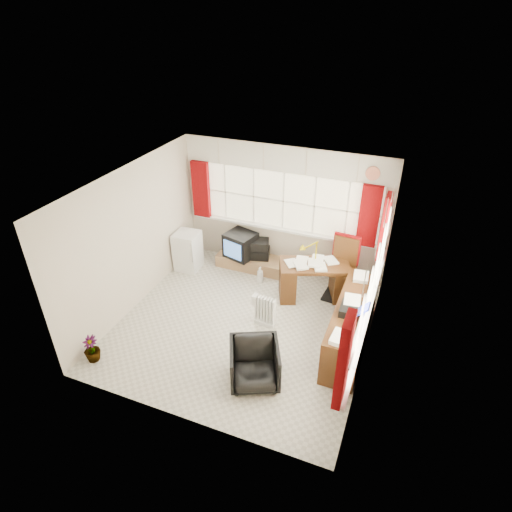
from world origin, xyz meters
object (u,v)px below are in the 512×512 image
at_px(credenza, 351,325).
at_px(tv_bench, 252,262).
at_px(desk, 314,279).
at_px(mini_fridge, 188,251).
at_px(task_chair, 343,265).
at_px(office_chair, 254,364).
at_px(radiator, 265,313).
at_px(crt_tv, 241,245).
at_px(desk_lamp, 316,247).

xyz_separation_m(credenza, tv_bench, (-2.28, 1.52, -0.26)).
distance_m(desk, mini_fridge, 2.60).
bearing_deg(task_chair, tv_bench, 173.22).
relative_size(office_chair, radiator, 1.30).
relative_size(credenza, crt_tv, 3.00).
relative_size(tv_bench, crt_tv, 2.10).
height_order(credenza, crt_tv, credenza).
bearing_deg(desk, desk_lamp, 102.74).
bearing_deg(crt_tv, mini_fridge, -156.10).
xyz_separation_m(desk, office_chair, (-0.24, -2.27, -0.07)).
relative_size(credenza, tv_bench, 1.43).
distance_m(desk, office_chair, 2.28).
relative_size(radiator, credenza, 0.27).
xyz_separation_m(task_chair, credenza, (0.42, -1.30, -0.24)).
xyz_separation_m(desk_lamp, mini_fridge, (-2.58, -0.07, -0.60)).
bearing_deg(mini_fridge, desk_lamp, 1.51).
height_order(task_chair, crt_tv, task_chair).
bearing_deg(desk, tv_bench, 160.41).
bearing_deg(mini_fridge, task_chair, 4.76).
relative_size(desk_lamp, office_chair, 0.60).
bearing_deg(desk, radiator, -117.34).
height_order(desk_lamp, task_chair, task_chair).
distance_m(credenza, crt_tv, 2.90).
bearing_deg(task_chair, credenza, -72.25).
bearing_deg(credenza, radiator, -178.75).
bearing_deg(desk_lamp, desk, -77.26).
bearing_deg(mini_fridge, credenza, -16.80).
height_order(office_chair, crt_tv, crt_tv).
bearing_deg(radiator, desk_lamp, 65.59).
relative_size(office_chair, mini_fridge, 0.89).
bearing_deg(credenza, mini_fridge, 163.20).
bearing_deg(office_chair, mini_fridge, 110.62).
bearing_deg(desk_lamp, tv_bench, 163.73).
distance_m(desk_lamp, task_chair, 0.63).
height_order(office_chair, radiator, office_chair).
height_order(office_chair, credenza, credenza).
bearing_deg(tv_bench, mini_fridge, -158.08).
bearing_deg(task_chair, desk_lamp, -158.34).
xyz_separation_m(office_chair, crt_tv, (-1.39, 2.73, 0.18)).
bearing_deg(radiator, credenza, 1.25).
bearing_deg(crt_tv, desk_lamp, -12.58).
bearing_deg(crt_tv, radiator, -53.97).
distance_m(office_chair, tv_bench, 3.02).
height_order(tv_bench, mini_fridge, mini_fridge).
xyz_separation_m(task_chair, tv_bench, (-1.86, 0.22, -0.50)).
bearing_deg(desk, mini_fridge, 179.36).
xyz_separation_m(office_chair, mini_fridge, (-2.36, 2.30, 0.07)).
bearing_deg(radiator, office_chair, -76.26).
bearing_deg(office_chair, desk_lamp, 59.62).
xyz_separation_m(desk_lamp, crt_tv, (-1.61, 0.36, -0.50)).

